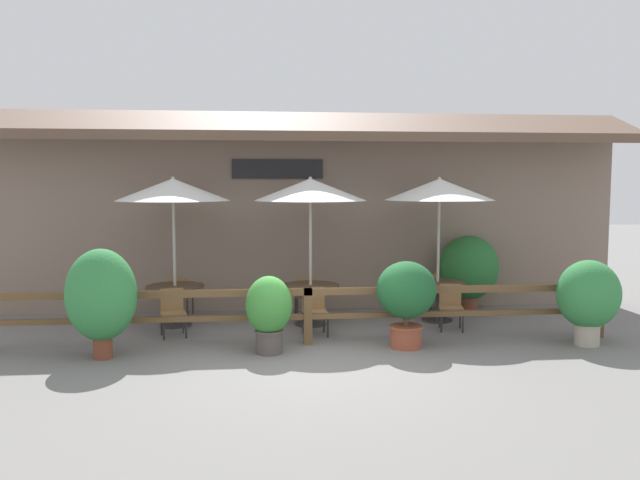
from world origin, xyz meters
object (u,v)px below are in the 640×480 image
Objects in this scene: dining_table_middle at (311,292)px; chair_far_wallside at (426,291)px; chair_far_streetside at (451,305)px; potted_plant_entrance_palm at (588,296)px; potted_plant_broad_leaf at (269,310)px; patio_umbrella_near at (173,190)px; potted_plant_tall_tropical at (469,268)px; dining_table_far at (438,289)px; patio_umbrella_middle at (310,190)px; potted_plant_small_flowering at (406,295)px; chair_middle_wallside at (306,294)px; dining_table_near at (175,293)px; chair_near_wallside at (180,294)px; chair_near_streetside at (173,310)px; potted_plant_corner_fern at (101,296)px; patio_umbrella_far at (439,190)px; chair_middle_streetside at (315,309)px.

chair_far_wallside is at bearing 19.15° from dining_table_middle.
chair_far_streetside is 2.36m from potted_plant_entrance_palm.
patio_umbrella_near is at bearing 129.61° from potted_plant_broad_leaf.
potted_plant_tall_tropical reaches higher than chair_far_wallside.
potted_plant_entrance_palm is at bearing -23.72° from dining_table_middle.
potted_plant_broad_leaf is at bearing -148.42° from dining_table_far.
patio_umbrella_middle is 1.97× the size of potted_plant_small_flowering.
dining_table_middle is at bearing 89.96° from chair_middle_wallside.
dining_table_near is 1.30× the size of chair_near_wallside.
chair_far_streetside is (5.11, -0.80, -2.11)m from patio_umbrella_near.
chair_near_streetside is 0.67× the size of potted_plant_broad_leaf.
patio_umbrella_near is 2.28× the size of potted_plant_broad_leaf.
chair_near_wallside is at bearing -179.11° from potted_plant_tall_tropical.
patio_umbrella_middle reaches higher than potted_plant_corner_fern.
potted_plant_tall_tropical reaches higher than dining_table_far.
dining_table_near is at bearing 153.64° from potted_plant_small_flowering.
patio_umbrella_near is 2.80m from potted_plant_corner_fern.
potted_plant_entrance_palm reaches higher than dining_table_near.
chair_far_streetside is at bearing 89.70° from chair_far_wallside.
chair_near_streetside is 0.30× the size of patio_umbrella_far.
chair_near_streetside and chair_middle_streetside have the same top height.
chair_near_wallside reaches higher than dining_table_near.
dining_table_middle is at bearing -3.38° from dining_table_near.
dining_table_near is 0.39× the size of patio_umbrella_middle.
potted_plant_corner_fern is at bearing -149.49° from patio_umbrella_middle.
potted_plant_small_flowering is at bearing -31.09° from chair_near_streetside.
chair_far_streetside is at bearing 46.22° from potted_plant_small_flowering.
dining_table_far is at bearing 103.70° from chair_far_streetside.
dining_table_middle is (0.00, -0.00, -1.95)m from patio_umbrella_middle.
patio_umbrella_middle is 2.59× the size of dining_table_far.
potted_plant_tall_tropical is (5.96, 1.69, 0.44)m from chair_near_streetside.
potted_plant_broad_leaf is at bearing -130.38° from chair_middle_streetside.
potted_plant_corner_fern is (-5.90, -2.10, 0.35)m from dining_table_far.
dining_table_far is 1.30× the size of chair_far_streetside.
chair_near_wallside is at bearing 78.37° from chair_near_streetside.
potted_plant_broad_leaf is at bearing -176.88° from potted_plant_small_flowering.
chair_far_wallside is (5.05, 0.71, -0.16)m from dining_table_near.
dining_table_far is at bearing 2.49° from dining_table_middle.
potted_plant_tall_tropical reaches higher than potted_plant_small_flowering.
potted_plant_entrance_palm is at bearing -25.13° from chair_near_streetside.
chair_middle_streetside is 0.49× the size of potted_plant_corner_fern.
dining_table_middle is 0.76× the size of potted_plant_small_flowering.
chair_near_streetside is at bearing 28.11° from chair_middle_wallside.
chair_near_wallside is 1.00× the size of chair_middle_wallside.
chair_middle_wallside is (2.53, 0.64, -2.11)m from patio_umbrella_near.
potted_plant_broad_leaf is at bearing -145.13° from potted_plant_tall_tropical.
potted_plant_corner_fern is 2.58m from potted_plant_broad_leaf.
chair_near_streetside is 0.58× the size of potted_plant_entrance_palm.
patio_umbrella_middle and patio_umbrella_far have the same top height.
chair_far_streetside is 3.62m from potted_plant_broad_leaf.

